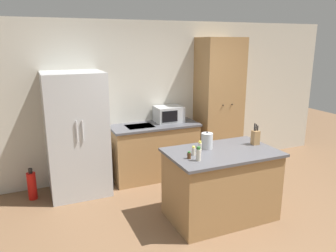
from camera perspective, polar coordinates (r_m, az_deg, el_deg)
The scene contains 14 objects.
ground_plane at distance 4.19m, azimuth 9.64°, elevation -18.50°, with size 14.00×14.00×0.00m, color brown.
wall_back at distance 5.68m, azimuth -2.61°, elevation 4.74°, with size 7.20×0.06×2.60m.
refrigerator at distance 5.06m, azimuth -15.65°, elevation -1.41°, with size 0.86×0.76×1.85m.
back_counter at distance 5.56m, azimuth -2.32°, elevation -4.34°, with size 1.47×0.62×0.93m.
pantry_cabinet at distance 5.93m, azimuth 8.81°, elevation 3.70°, with size 0.75×0.58×2.33m.
kitchen_island at distance 4.39m, azimuth 9.17°, elevation -9.96°, with size 1.40×0.88×0.92m.
microwave at distance 5.59m, azimuth 0.11°, elevation 2.10°, with size 0.46×0.36×0.27m.
knife_block at distance 4.55m, azimuth 14.98°, elevation -1.89°, with size 0.09×0.08×0.30m.
spice_bottle_tall_dark at distance 4.14m, azimuth 5.58°, elevation -3.63°, with size 0.04×0.04×0.14m.
spice_bottle_short_red at distance 3.83m, azimuth 5.34°, elevation -4.92°, with size 0.06×0.06×0.17m.
spice_bottle_amber_oil at distance 3.90m, azimuth 3.69°, elevation -5.12°, with size 0.04×0.04×0.09m.
spice_bottle_green_herb at distance 4.02m, azimuth 4.48°, elevation -4.35°, with size 0.05×0.05×0.11m.
kettle at distance 4.27m, azimuth 6.79°, elevation -2.57°, with size 0.15×0.15×0.23m.
fire_extinguisher at distance 5.28m, azimuth -22.60°, elevation -9.54°, with size 0.13×0.13×0.48m.
Camera 1 is at (-1.98, -2.91, 2.27)m, focal length 35.00 mm.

